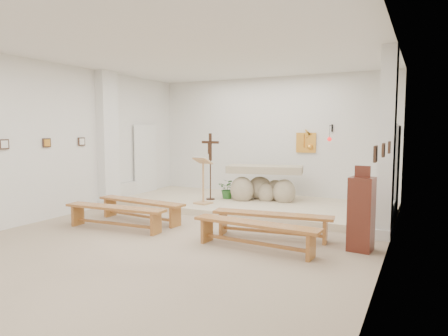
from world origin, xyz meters
The scene contains 27 objects.
ground centered at (0.00, 0.00, 0.00)m, with size 7.00×10.00×0.00m, color tan.
wall_left centered at (-3.49, 0.00, 1.75)m, with size 0.02×10.00×3.50m, color silver.
wall_right centered at (3.49, 0.00, 1.75)m, with size 0.02×10.00×3.50m, color silver.
wall_back centered at (0.00, 4.99, 1.75)m, with size 7.00×0.02×3.50m, color silver.
ceiling centered at (0.00, 0.00, 3.49)m, with size 7.00×10.00×0.02m, color silver.
sanctuary_platform centered at (0.00, 3.50, 0.07)m, with size 6.98×3.00×0.15m, color beige.
pilaster_left centered at (-3.37, 2.00, 1.75)m, with size 0.26×0.55×3.50m, color white.
pilaster_right centered at (3.37, 2.00, 1.75)m, with size 0.26×0.55×3.50m, color white.
gold_wall_relief centered at (1.05, 4.96, 1.65)m, with size 0.55×0.04×0.55m, color gold.
sanctuary_lamp centered at (1.75, 4.71, 1.81)m, with size 0.11×0.36×0.44m.
station_frame_left_front centered at (-3.47, -0.80, 1.72)m, with size 0.03×0.20×0.20m, color #3A2419.
station_frame_left_mid centered at (-3.47, 0.20, 1.72)m, with size 0.03×0.20×0.20m, color #3A2419.
station_frame_left_rear centered at (-3.47, 1.20, 1.72)m, with size 0.03×0.20×0.20m, color #3A2419.
station_frame_right_front centered at (3.47, -0.80, 1.72)m, with size 0.03×0.20×0.20m, color #3A2419.
station_frame_right_mid centered at (3.47, 0.20, 1.72)m, with size 0.03×0.20×0.20m, color #3A2419.
station_frame_right_rear centered at (3.47, 1.20, 1.72)m, with size 0.03×0.20×0.20m, color #3A2419.
radiator_left centered at (-3.43, 2.70, 0.27)m, with size 0.10×0.85×0.52m, color silver.
radiator_right centered at (3.43, 2.70, 0.27)m, with size 0.10×0.85×0.52m, color silver.
altar centered at (0.23, 3.89, 0.54)m, with size 2.06×1.16×1.00m.
lectern centered at (-0.94, 2.70, 0.74)m, with size 0.48×0.43×1.20m.
crucifix_stand centered at (-1.07, 3.33, 1.17)m, with size 0.53×0.23×1.76m.
potted_plant centered at (-0.71, 3.65, 0.42)m, with size 0.48×0.42×0.53m, color #2A6327.
donation_pedestal centered at (3.10, 0.93, 0.63)m, with size 0.42×0.42×1.42m.
bench_left_front centered at (-1.52, 0.98, 0.35)m, with size 2.25×0.55×0.47m.
bench_right_front centered at (1.52, 0.98, 0.35)m, with size 2.26×0.63×0.47m.
bench_left_second centered at (-1.52, 0.16, 0.35)m, with size 2.25×0.52×0.47m.
bench_right_second centered at (1.52, 0.16, 0.35)m, with size 2.25×0.50×0.47m.
Camera 1 is at (4.00, -5.89, 2.01)m, focal length 32.00 mm.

